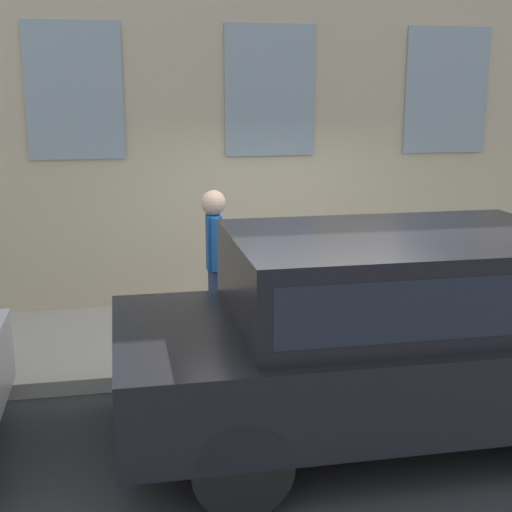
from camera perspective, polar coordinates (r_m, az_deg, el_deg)
The scene contains 5 objects.
ground_plane at distance 7.41m, azimuth 4.84°, elevation -9.56°, with size 80.00×80.00×0.00m, color #2D2D30.
sidewalk at distance 8.43m, azimuth 2.67°, elevation -6.06°, with size 2.33×60.00×0.15m.
fire_hydrant at distance 7.71m, azimuth 3.36°, elevation -4.29°, with size 0.29×0.41×0.77m.
person at distance 7.65m, azimuth -3.38°, elevation 0.34°, with size 0.40×0.27×1.67m.
parked_truck_charcoal_near at distance 6.02m, azimuth 10.71°, elevation -5.17°, with size 2.08×4.42×1.73m.
Camera 1 is at (-6.55, 1.92, 2.89)m, focal length 50.00 mm.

